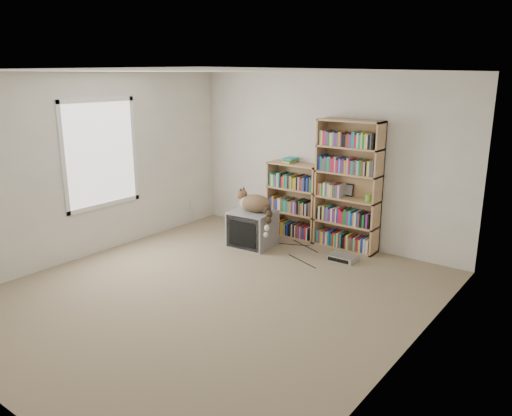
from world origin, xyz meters
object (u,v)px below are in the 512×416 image
Objects in this scene: bookcase_short at (294,203)px; dvd_player at (343,258)px; cat at (257,206)px; crt_tv at (253,229)px; bookcase_tall at (348,189)px.

dvd_player is (1.12, -0.50, -0.49)m from bookcase_short.
cat is 1.42m from dvd_player.
crt_tv reaches higher than dvd_player.
dvd_player is at bearing -66.70° from bookcase_tall.
bookcase_tall is at bearing 25.80° from cat.
dvd_player is (1.36, 0.25, -0.22)m from crt_tv.
bookcase_tall is at bearing 28.10° from crt_tv.
bookcase_short is at bearing 67.26° from crt_tv.
bookcase_short is (0.14, 0.77, -0.09)m from cat.
bookcase_tall reaches higher than dvd_player.
bookcase_tall is 5.23× the size of dvd_player.
bookcase_tall is at bearing -0.01° from bookcase_short.
cat is at bearing -170.09° from dvd_player.
bookcase_short is 3.25× the size of dvd_player.
cat is at bearing -17.35° from crt_tv.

